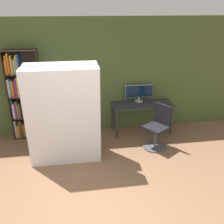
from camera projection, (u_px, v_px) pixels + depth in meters
wall_back at (81, 78)px, 5.83m from camera, size 8.00×0.06×2.70m
desk at (142, 108)px, 6.01m from camera, size 1.45×0.60×0.73m
monitor at (139, 92)px, 6.04m from camera, size 0.69×0.19×0.42m
office_chair at (157, 130)px, 5.43m from camera, size 0.61×0.61×0.96m
bookshelf at (21, 96)px, 5.63m from camera, size 0.71×0.30×2.05m
mattress_near at (64, 118)px, 4.64m from camera, size 1.36×0.37×1.93m
mattress_far at (64, 110)px, 5.00m from camera, size 1.36×0.36×1.93m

